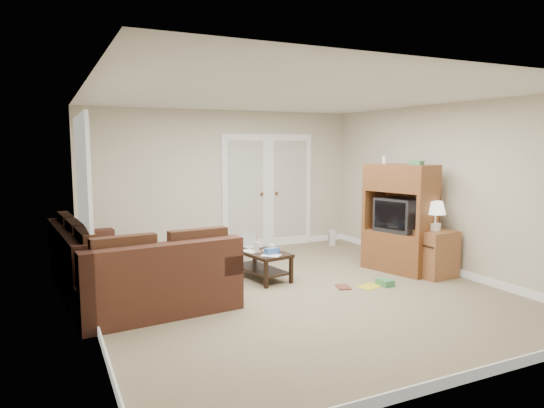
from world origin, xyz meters
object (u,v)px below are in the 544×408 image
tv_armoire (400,217)px  sectional_sofa (120,273)px  coffee_table (260,263)px  side_cabinet (434,249)px

tv_armoire → sectional_sofa: bearing=158.5°
sectional_sofa → tv_armoire: tv_armoire is taller
coffee_table → side_cabinet: 2.53m
sectional_sofa → side_cabinet: (4.26, -0.84, 0.07)m
coffee_table → side_cabinet: bearing=-33.0°
sectional_sofa → tv_armoire: size_ratio=1.62×
side_cabinet → coffee_table: bearing=153.1°
coffee_table → tv_armoire: 2.22m
coffee_table → tv_armoire: (2.08, -0.51, 0.59)m
sectional_sofa → tv_armoire: (4.02, -0.36, 0.48)m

